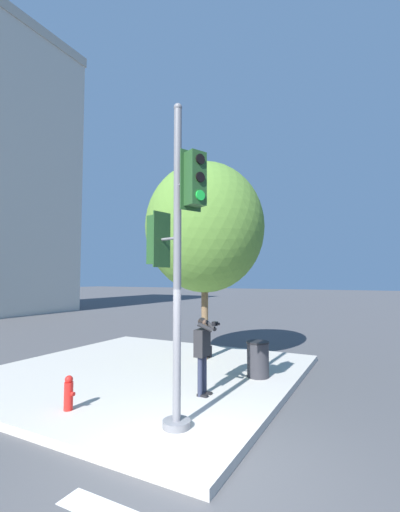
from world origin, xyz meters
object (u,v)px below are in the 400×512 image
person_photographer (203,349)px  street_tree (205,228)px  fire_hydrant (69,393)px  traffic_signal_pole (176,247)px  trash_bin (258,359)px

person_photographer → street_tree: size_ratio=0.27×
person_photographer → fire_hydrant: bearing=136.2°
traffic_signal_pole → trash_bin: (3.54, -0.30, -2.63)m
street_tree → trash_bin: size_ratio=6.94×
fire_hydrant → trash_bin: bearing=-33.5°
trash_bin → traffic_signal_pole: bearing=175.2°
street_tree → fire_hydrant: (-4.95, 0.43, -3.84)m
fire_hydrant → person_photographer: bearing=-43.8°
fire_hydrant → trash_bin: (3.83, -2.54, 0.13)m
traffic_signal_pole → fire_hydrant: bearing=97.4°
trash_bin → fire_hydrant: bearing=146.5°
traffic_signal_pole → street_tree: 5.12m
person_photographer → fire_hydrant: (-1.98, 1.90, -0.67)m
trash_bin → street_tree: bearing=62.0°
person_photographer → trash_bin: (1.85, -0.64, -0.54)m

